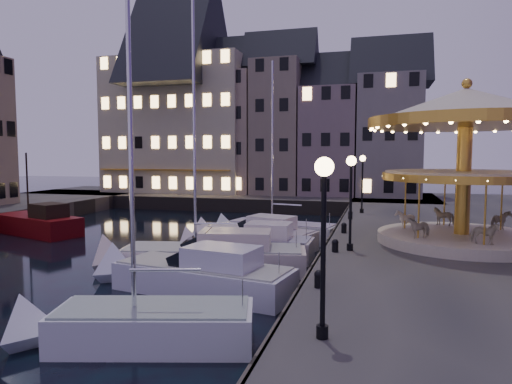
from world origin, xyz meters
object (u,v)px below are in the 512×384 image
(red_fishing_boat, at_px, (38,224))
(bollard_c, at_px, (344,227))
(bollard_d, at_px, (350,214))
(streetlamp_c, at_px, (362,175))
(motorboat_a, at_px, (135,327))
(motorboat_c, at_px, (205,257))
(bollard_b, at_px, (335,245))
(motorboat_b, at_px, (195,276))
(carousel, at_px, (465,136))
(streetlamp_a, at_px, (324,221))
(streetlamp_b, at_px, (351,189))
(motorboat_f, at_px, (274,231))
(motorboat_d, at_px, (248,246))
(motorboat_e, at_px, (254,236))
(bollard_a, at_px, (319,278))

(red_fishing_boat, bearing_deg, bollard_c, -3.97)
(bollard_c, bearing_deg, bollard_d, 90.00)
(streetlamp_c, relative_size, motorboat_a, 0.37)
(bollard_c, relative_size, motorboat_c, 0.04)
(bollard_b, distance_m, motorboat_b, 6.18)
(streetlamp_c, relative_size, bollard_c, 7.32)
(carousel, bearing_deg, red_fishing_boat, 173.55)
(streetlamp_a, xyz_separation_m, streetlamp_c, (0.00, 23.50, 0.00))
(red_fishing_boat, bearing_deg, streetlamp_b, -15.45)
(streetlamp_b, bearing_deg, motorboat_f, 122.45)
(motorboat_b, bearing_deg, motorboat_a, -85.96)
(streetlamp_a, height_order, streetlamp_c, same)
(motorboat_b, relative_size, motorboat_d, 1.20)
(bollard_b, relative_size, motorboat_e, 0.07)
(bollard_a, distance_m, motorboat_f, 15.31)
(motorboat_c, height_order, motorboat_e, motorboat_c)
(streetlamp_b, relative_size, bollard_c, 7.32)
(motorboat_d, bearing_deg, bollard_d, 55.94)
(streetlamp_c, xyz_separation_m, bollard_d, (-0.60, -3.50, -2.41))
(motorboat_b, distance_m, motorboat_d, 6.28)
(motorboat_a, bearing_deg, motorboat_f, 89.52)
(bollard_b, xyz_separation_m, carousel, (5.62, 3.45, 4.79))
(bollard_d, xyz_separation_m, motorboat_f, (-4.80, -1.50, -1.07))
(streetlamp_c, distance_m, bollard_b, 14.22)
(streetlamp_a, distance_m, motorboat_a, 6.66)
(bollard_d, bearing_deg, motorboat_b, -111.54)
(red_fishing_boat, bearing_deg, motorboat_b, -31.15)
(motorboat_e, bearing_deg, carousel, -14.27)
(bollard_a, relative_size, motorboat_b, 0.07)
(bollard_c, distance_m, motorboat_e, 5.61)
(streetlamp_b, bearing_deg, bollard_a, -95.71)
(bollard_a, bearing_deg, motorboat_b, 154.74)
(streetlamp_b, xyz_separation_m, bollard_c, (-0.60, 4.50, -2.41))
(bollard_a, distance_m, motorboat_c, 8.40)
(streetlamp_b, bearing_deg, motorboat_b, -149.51)
(motorboat_a, xyz_separation_m, red_fishing_boat, (-16.00, 14.76, 0.16))
(motorboat_c, bearing_deg, bollard_d, 59.34)
(bollard_d, height_order, red_fishing_boat, red_fishing_boat)
(bollard_a, xyz_separation_m, motorboat_e, (-5.38, 11.75, -0.96))
(motorboat_d, bearing_deg, carousel, 0.93)
(streetlamp_b, xyz_separation_m, red_fishing_boat, (-21.55, 5.96, -3.32))
(streetlamp_c, distance_m, carousel, 11.92)
(bollard_a, bearing_deg, bollard_d, 90.00)
(motorboat_b, xyz_separation_m, motorboat_f, (0.52, 11.99, -0.12))
(motorboat_a, height_order, motorboat_e, motorboat_a)
(streetlamp_c, xyz_separation_m, motorboat_e, (-5.98, -7.75, -3.38))
(bollard_c, bearing_deg, streetlamp_c, 86.19)
(bollard_b, bearing_deg, carousel, 31.55)
(streetlamp_a, bearing_deg, carousel, 68.82)
(bollard_c, height_order, motorboat_f, motorboat_f)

